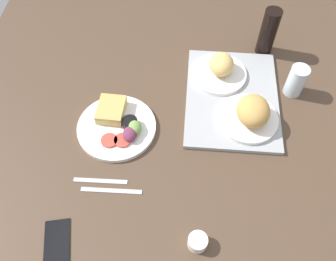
{
  "coord_description": "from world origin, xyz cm",
  "views": [
    {
      "loc": [
        67.6,
        8.26,
        102.38
      ],
      "look_at": [
        2.0,
        3.0,
        4.0
      ],
      "focal_mm": 38.34,
      "sensor_mm": 36.0,
      "label": 1
    }
  ],
  "objects_px": {
    "bread_plate_near": "(220,69)",
    "drinking_glass": "(296,81)",
    "plate_with_salad": "(118,124)",
    "cell_phone": "(57,244)",
    "espresso_cup": "(198,242)",
    "fork": "(100,181)",
    "soda_bottle": "(268,32)",
    "knife": "(111,190)",
    "bread_plate_far": "(251,113)",
    "serving_tray": "(232,98)"
  },
  "relations": [
    {
      "from": "fork",
      "to": "cell_phone",
      "type": "bearing_deg",
      "value": -114.16
    },
    {
      "from": "bread_plate_near",
      "to": "knife",
      "type": "distance_m",
      "value": 0.6
    },
    {
      "from": "drinking_glass",
      "to": "plate_with_salad",
      "type": "bearing_deg",
      "value": -71.09
    },
    {
      "from": "fork",
      "to": "drinking_glass",
      "type": "bearing_deg",
      "value": 31.75
    },
    {
      "from": "drinking_glass",
      "to": "cell_phone",
      "type": "xyz_separation_m",
      "value": [
        0.62,
        -0.73,
        -0.06
      ]
    },
    {
      "from": "soda_bottle",
      "to": "espresso_cup",
      "type": "distance_m",
      "value": 0.83
    },
    {
      "from": "bread_plate_near",
      "to": "espresso_cup",
      "type": "xyz_separation_m",
      "value": [
        0.64,
        -0.06,
        -0.03
      ]
    },
    {
      "from": "plate_with_salad",
      "to": "fork",
      "type": "relative_size",
      "value": 1.59
    },
    {
      "from": "drinking_glass",
      "to": "espresso_cup",
      "type": "relative_size",
      "value": 2.14
    },
    {
      "from": "espresso_cup",
      "to": "fork",
      "type": "xyz_separation_m",
      "value": [
        -0.17,
        -0.31,
        -0.02
      ]
    },
    {
      "from": "fork",
      "to": "knife",
      "type": "bearing_deg",
      "value": -38.27
    },
    {
      "from": "plate_with_salad",
      "to": "drinking_glass",
      "type": "height_order",
      "value": "drinking_glass"
    },
    {
      "from": "bread_plate_near",
      "to": "drinking_glass",
      "type": "bearing_deg",
      "value": 79.34
    },
    {
      "from": "espresso_cup",
      "to": "knife",
      "type": "distance_m",
      "value": 0.31
    },
    {
      "from": "bread_plate_near",
      "to": "cell_phone",
      "type": "relative_size",
      "value": 1.44
    },
    {
      "from": "cell_phone",
      "to": "fork",
      "type": "bearing_deg",
      "value": 144.79
    },
    {
      "from": "plate_with_salad",
      "to": "espresso_cup",
      "type": "xyz_separation_m",
      "value": [
        0.38,
        0.29,
        0.0
      ]
    },
    {
      "from": "drinking_glass",
      "to": "cell_phone",
      "type": "height_order",
      "value": "drinking_glass"
    },
    {
      "from": "fork",
      "to": "serving_tray",
      "type": "bearing_deg",
      "value": 39.73
    },
    {
      "from": "fork",
      "to": "knife",
      "type": "relative_size",
      "value": 0.89
    },
    {
      "from": "espresso_cup",
      "to": "fork",
      "type": "height_order",
      "value": "espresso_cup"
    },
    {
      "from": "espresso_cup",
      "to": "bread_plate_near",
      "type": "bearing_deg",
      "value": 174.66
    },
    {
      "from": "plate_with_salad",
      "to": "knife",
      "type": "height_order",
      "value": "plate_with_salad"
    },
    {
      "from": "bread_plate_far",
      "to": "cell_phone",
      "type": "relative_size",
      "value": 1.46
    },
    {
      "from": "serving_tray",
      "to": "espresso_cup",
      "type": "bearing_deg",
      "value": -11.27
    },
    {
      "from": "plate_with_salad",
      "to": "bread_plate_far",
      "type": "bearing_deg",
      "value": 96.84
    },
    {
      "from": "plate_with_salad",
      "to": "fork",
      "type": "height_order",
      "value": "plate_with_salad"
    },
    {
      "from": "plate_with_salad",
      "to": "soda_bottle",
      "type": "bearing_deg",
      "value": 128.65
    },
    {
      "from": "plate_with_salad",
      "to": "drinking_glass",
      "type": "bearing_deg",
      "value": 108.91
    },
    {
      "from": "plate_with_salad",
      "to": "bread_plate_near",
      "type": "bearing_deg",
      "value": 127.11
    },
    {
      "from": "serving_tray",
      "to": "knife",
      "type": "relative_size",
      "value": 2.37
    },
    {
      "from": "plate_with_salad",
      "to": "soda_bottle",
      "type": "relative_size",
      "value": 1.4
    },
    {
      "from": "bread_plate_near",
      "to": "fork",
      "type": "relative_size",
      "value": 1.22
    },
    {
      "from": "serving_tray",
      "to": "soda_bottle",
      "type": "distance_m",
      "value": 0.3
    },
    {
      "from": "bread_plate_far",
      "to": "cell_phone",
      "type": "xyz_separation_m",
      "value": [
        0.47,
        -0.56,
        -0.05
      ]
    },
    {
      "from": "bread_plate_far",
      "to": "bread_plate_near",
      "type": "bearing_deg",
      "value": -153.55
    },
    {
      "from": "serving_tray",
      "to": "plate_with_salad",
      "type": "distance_m",
      "value": 0.42
    },
    {
      "from": "espresso_cup",
      "to": "cell_phone",
      "type": "height_order",
      "value": "espresso_cup"
    },
    {
      "from": "bread_plate_near",
      "to": "fork",
      "type": "height_order",
      "value": "bread_plate_near"
    },
    {
      "from": "bread_plate_far",
      "to": "fork",
      "type": "relative_size",
      "value": 1.23
    },
    {
      "from": "bread_plate_far",
      "to": "espresso_cup",
      "type": "xyz_separation_m",
      "value": [
        0.43,
        -0.16,
        -0.04
      ]
    },
    {
      "from": "espresso_cup",
      "to": "plate_with_salad",
      "type": "bearing_deg",
      "value": -143.01
    },
    {
      "from": "bread_plate_near",
      "to": "soda_bottle",
      "type": "bearing_deg",
      "value": 131.47
    },
    {
      "from": "plate_with_salad",
      "to": "cell_phone",
      "type": "xyz_separation_m",
      "value": [
        0.41,
        -0.11,
        -0.01
      ]
    },
    {
      "from": "plate_with_salad",
      "to": "cell_phone",
      "type": "distance_m",
      "value": 0.43
    },
    {
      "from": "plate_with_salad",
      "to": "espresso_cup",
      "type": "height_order",
      "value": "plate_with_salad"
    },
    {
      "from": "bread_plate_near",
      "to": "plate_with_salad",
      "type": "bearing_deg",
      "value": -52.89
    },
    {
      "from": "bread_plate_far",
      "to": "drinking_glass",
      "type": "height_order",
      "value": "drinking_glass"
    },
    {
      "from": "bread_plate_far",
      "to": "serving_tray",
      "type": "bearing_deg",
      "value": -151.48
    },
    {
      "from": "fork",
      "to": "knife",
      "type": "height_order",
      "value": "same"
    }
  ]
}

